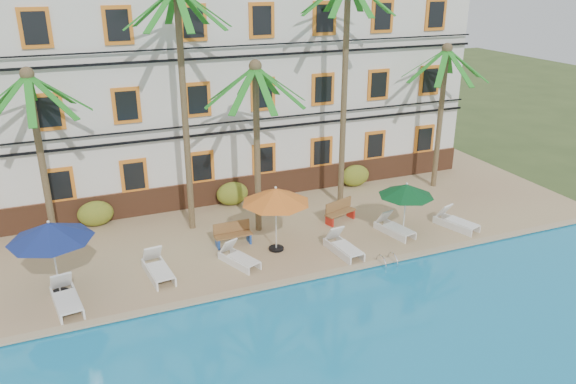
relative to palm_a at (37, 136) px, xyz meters
name	(u,v)px	position (x,y,z in m)	size (l,w,h in m)	color
ground	(291,274)	(7.96, -5.06, -4.82)	(100.00, 100.00, 0.00)	#384C23
pool_deck	(248,219)	(7.96, -0.06, -4.70)	(30.00, 12.00, 0.25)	tan
pool_coping	(300,279)	(7.96, -5.96, -4.54)	(30.00, 0.35, 0.06)	tan
hotel_building	(213,82)	(7.96, 4.92, 0.55)	(25.40, 6.44, 10.22)	silver
palm_a	(37,136)	(0.00, 0.00, 0.00)	(4.07, 4.07, 7.07)	brown
palm_b	(183,82)	(5.42, -0.25, 1.62)	(4.07, 4.07, 9.91)	brown
palm_c	(256,124)	(7.97, -1.49, 0.01)	(4.07, 4.07, 7.09)	brown
palm_d	(345,67)	(12.46, -0.26, 1.79)	(4.07, 4.07, 10.21)	brown
palm_e	(442,96)	(17.93, 0.05, 0.01)	(4.07, 4.07, 7.09)	brown
shrub_left	(96,214)	(1.67, 1.54, -4.02)	(1.50, 0.90, 1.10)	#27621C
shrub_mid	(232,194)	(7.75, 1.54, -4.02)	(1.50, 0.90, 1.10)	#27621C
shrub_right	(355,176)	(14.21, 1.54, -4.02)	(1.50, 0.90, 1.10)	#27621C
umbrella_blue	(50,232)	(0.06, -3.76, -2.23)	(2.75, 2.75, 2.74)	black
umbrella_red	(276,196)	(8.00, -3.47, -2.30)	(2.66, 2.66, 2.66)	black
umbrella_green	(406,190)	(13.40, -4.14, -2.64)	(2.27, 2.27, 2.27)	black
lounger_a	(66,298)	(0.24, -4.63, -4.26)	(1.02, 2.15, 0.98)	white
lounger_b	(158,268)	(3.35, -3.77, -4.27)	(0.92, 2.07, 0.95)	white
lounger_c	(239,257)	(6.29, -4.02, -4.30)	(1.27, 1.89, 0.84)	white
lounger_d	(343,246)	(10.29, -4.71, -4.28)	(0.89, 1.99, 0.91)	white
lounger_e	(394,227)	(13.05, -3.98, -4.29)	(1.05, 1.94, 0.87)	white
lounger_f	(456,221)	(15.80, -4.46, -4.28)	(1.24, 2.02, 0.90)	white
bench_left	(233,233)	(6.57, -2.38, -4.10)	(1.50, 0.48, 0.93)	olive
bench_right	(339,211)	(11.51, -1.99, -4.10)	(1.57, 0.91, 0.93)	olive
pool_ladder	(387,263)	(11.45, -6.06, -4.57)	(0.54, 0.74, 0.74)	silver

